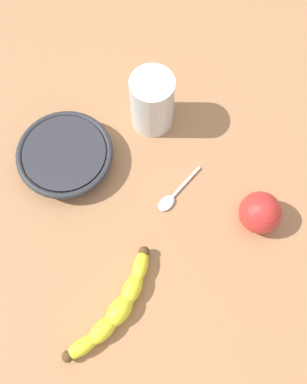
{
  "coord_description": "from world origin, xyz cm",
  "views": [
    {
      "loc": [
        -14.44,
        18.98,
        79.29
      ],
      "look_at": [
        4.62,
        -2.77,
        5.0
      ],
      "focal_mm": 42.15,
      "sensor_mm": 36.0,
      "label": 1
    }
  ],
  "objects_px": {
    "smoothie_glass": "(152,102)",
    "ceramic_bowl": "(65,156)",
    "apple_fruit": "(260,213)",
    "banana": "(116,308)",
    "teaspoon": "(169,200)"
  },
  "relations": [
    {
      "from": "ceramic_bowl",
      "to": "smoothie_glass",
      "type": "bearing_deg",
      "value": -109.21
    },
    {
      "from": "banana",
      "to": "apple_fruit",
      "type": "distance_m",
      "value": 0.29
    },
    {
      "from": "smoothie_glass",
      "to": "teaspoon",
      "type": "distance_m",
      "value": 0.18
    },
    {
      "from": "smoothie_glass",
      "to": "ceramic_bowl",
      "type": "bearing_deg",
      "value": 70.79
    },
    {
      "from": "banana",
      "to": "teaspoon",
      "type": "relative_size",
      "value": 1.98
    },
    {
      "from": "smoothie_glass",
      "to": "teaspoon",
      "type": "relative_size",
      "value": 1.09
    },
    {
      "from": "apple_fruit",
      "to": "smoothie_glass",
      "type": "bearing_deg",
      "value": -6.61
    },
    {
      "from": "smoothie_glass",
      "to": "teaspoon",
      "type": "xyz_separation_m",
      "value": [
        -0.13,
        0.11,
        -0.06
      ]
    },
    {
      "from": "apple_fruit",
      "to": "banana",
      "type": "bearing_deg",
      "value": 74.13
    },
    {
      "from": "banana",
      "to": "smoothie_glass",
      "type": "xyz_separation_m",
      "value": [
        0.19,
        -0.31,
        0.04
      ]
    },
    {
      "from": "smoothie_glass",
      "to": "ceramic_bowl",
      "type": "height_order",
      "value": "smoothie_glass"
    },
    {
      "from": "smoothie_glass",
      "to": "teaspoon",
      "type": "bearing_deg",
      "value": 141.33
    },
    {
      "from": "ceramic_bowl",
      "to": "apple_fruit",
      "type": "xyz_separation_m",
      "value": [
        -0.33,
        -0.14,
        0.01
      ]
    },
    {
      "from": "smoothie_glass",
      "to": "apple_fruit",
      "type": "relative_size",
      "value": 1.68
    },
    {
      "from": "smoothie_glass",
      "to": "ceramic_bowl",
      "type": "xyz_separation_m",
      "value": [
        0.06,
        0.17,
        -0.04
      ]
    }
  ]
}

